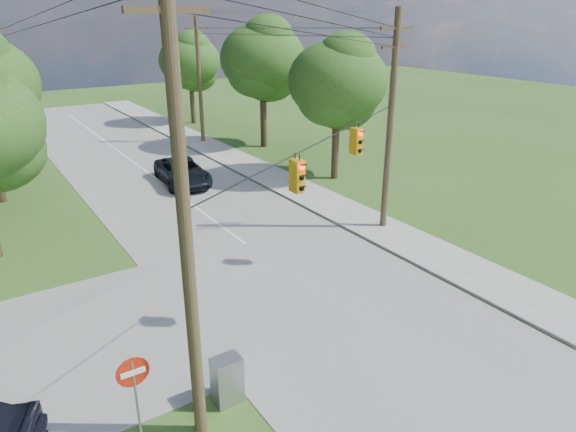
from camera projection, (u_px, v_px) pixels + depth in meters
ground at (347, 376)px, 15.54m from camera, size 140.00×140.00×0.00m
main_road at (306, 288)px, 20.44m from camera, size 10.00×100.00×0.03m
sidewalk_east at (424, 248)px, 23.83m from camera, size 2.60×100.00×0.12m
pole_sw at (184, 210)px, 11.21m from camera, size 2.00×0.32×12.00m
pole_ne at (391, 121)px, 24.27m from camera, size 2.00×0.32×10.50m
pole_north_e at (200, 80)px, 41.50m from camera, size 2.00×0.32×10.00m
pole_north_w at (8, 94)px, 34.44m from camera, size 2.00×0.32×10.00m
power_lines at (211, 40)px, 21.90m from camera, size 13.93×29.62×4.93m
traffic_signals at (330, 156)px, 18.25m from camera, size 4.91×3.27×1.05m
tree_e_near at (338, 82)px, 31.77m from camera, size 6.20×6.20×8.81m
tree_e_mid at (262, 59)px, 39.56m from camera, size 6.60×6.60×9.64m
tree_e_far at (190, 61)px, 48.75m from camera, size 5.80×5.80×8.32m
car_main_north at (182, 172)px, 32.61m from camera, size 3.16×5.85×1.56m
control_cabinet at (227, 380)px, 14.28m from camera, size 0.80×0.58×1.45m
do_not_enter_sign at (134, 381)px, 12.60m from camera, size 0.84×0.08×2.51m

